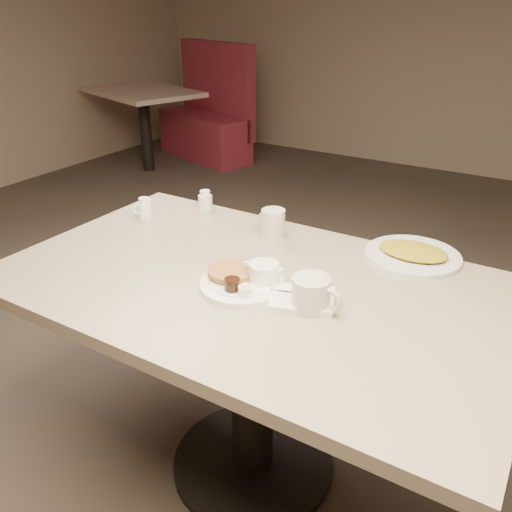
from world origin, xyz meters
The scene contains 10 objects.
room centered at (0.00, 0.00, 1.40)m, with size 7.04×8.04×2.84m.
diner_table centered at (0.00, 0.00, 0.58)m, with size 1.50×0.90×0.75m.
main_plate centered at (0.00, -0.04, 0.77)m, with size 0.31×0.28×0.07m.
coffee_mug_near centered at (0.22, -0.05, 0.80)m, with size 0.15×0.11×0.09m.
napkin centered at (0.18, -0.04, 0.76)m, with size 0.21×0.19×0.02m.
coffee_mug_far centered at (-0.11, 0.30, 0.80)m, with size 0.12×0.10×0.10m.
creamer_left centered at (-0.60, 0.20, 0.79)m, with size 0.07×0.07×0.08m.
creamer_right centered at (-0.45, 0.39, 0.79)m, with size 0.07×0.06×0.08m.
hash_plate centered at (0.36, 0.39, 0.76)m, with size 0.31×0.31×0.04m.
booth_back_left centered at (-2.55, 3.15, 0.41)m, with size 1.41×1.53×1.12m.
Camera 1 is at (0.72, -1.15, 1.49)m, focal length 36.99 mm.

